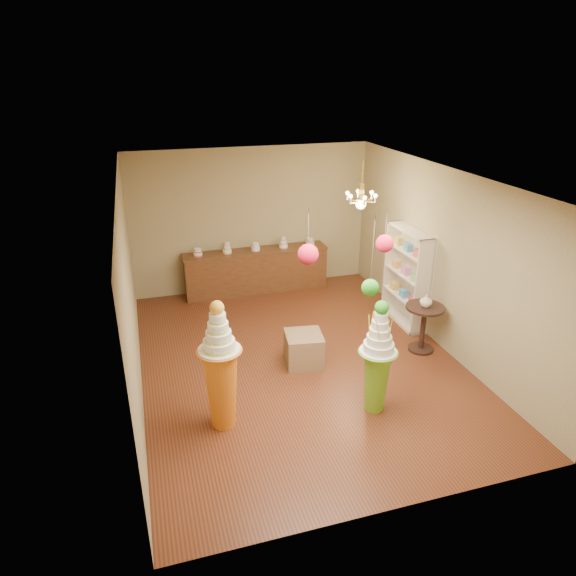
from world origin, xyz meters
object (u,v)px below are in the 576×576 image
object	(u,v)px
round_table	(424,322)
sideboard	(256,270)
pedestal_orange	(221,377)
pedestal_green	(377,366)

from	to	relation	value
round_table	sideboard	bearing A→B (deg)	122.96
sideboard	round_table	size ratio (longest dim) A/B	3.71
pedestal_orange	pedestal_green	bearing A→B (deg)	-7.35
pedestal_orange	round_table	bearing A→B (deg)	15.60
pedestal_green	round_table	bearing A→B (deg)	40.67
round_table	pedestal_green	bearing A→B (deg)	-139.33
pedestal_green	pedestal_orange	bearing A→B (deg)	172.65
pedestal_green	sideboard	world-z (taller)	pedestal_green
sideboard	pedestal_green	bearing A→B (deg)	-82.08
pedestal_green	pedestal_orange	world-z (taller)	pedestal_orange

